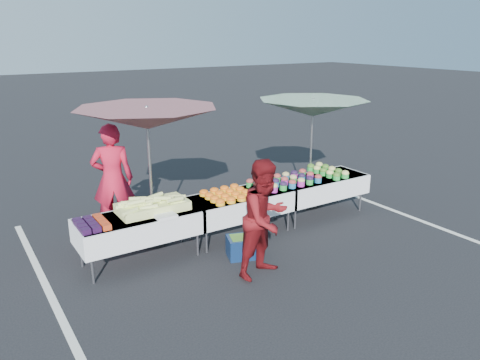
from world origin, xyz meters
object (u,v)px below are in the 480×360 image
table_left (139,226)px  umbrella_left (147,119)px  table_right (320,186)px  table_center (240,203)px  customer (265,218)px  storage_bin (244,246)px  vendor (113,179)px  umbrella_right (313,109)px

table_left → umbrella_left: 1.64m
table_left → umbrella_left: bearing=50.2°
table_right → umbrella_left: umbrella_left is taller
table_center → customer: (-0.44, -1.34, 0.27)m
customer → table_left: bearing=122.7°
table_center → storage_bin: bearing=-118.3°
customer → table_center: bearing=59.3°
table_center → customer: 1.44m
table_right → customer: customer is taller
table_left → table_center: (1.80, 0.00, 0.00)m
vendor → storage_bin: 2.58m
umbrella_left → umbrella_right: 3.33m
customer → umbrella_right: (2.40, 1.81, 1.12)m
table_right → umbrella_left: bearing=170.9°
umbrella_right → storage_bin: bearing=-153.1°
vendor → umbrella_right: (3.70, -0.86, 1.01)m
customer → umbrella_right: umbrella_right is taller
customer → umbrella_left: 2.41m
table_center → umbrella_right: umbrella_right is taller
table_left → umbrella_left: (0.42, 0.51, 1.50)m
vendor → umbrella_right: 3.93m
table_left → storage_bin: size_ratio=3.05×
storage_bin → table_left: bearing=171.8°
vendor → umbrella_left: (0.37, -0.81, 1.11)m
customer → umbrella_right: size_ratio=0.71×
table_right → storage_bin: size_ratio=3.05×
customer → umbrella_left: umbrella_left is taller
umbrella_left → table_right: bearing=-9.1°
vendor → storage_bin: vendor is taller
table_right → umbrella_right: size_ratio=0.77×
table_right → vendor: bearing=159.5°
vendor → table_left: bearing=108.6°
table_center → vendor: vendor is taller
table_left → umbrella_left: size_ratio=0.79×
table_left → umbrella_left: umbrella_left is taller
table_left → customer: customer is taller
table_left → table_right: bearing=0.0°
table_left → umbrella_right: size_ratio=0.77×
customer → storage_bin: customer is taller
table_center → table_right: 1.80m
table_left → umbrella_right: (3.76, 0.47, 1.39)m
table_right → table_left: bearing=180.0°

